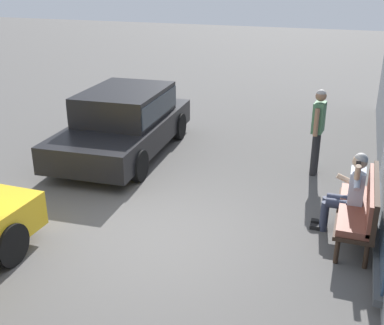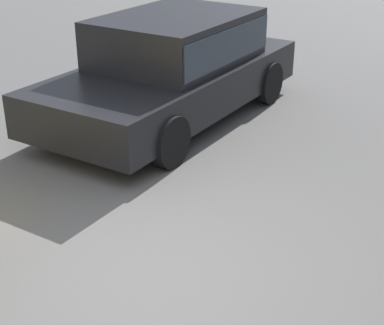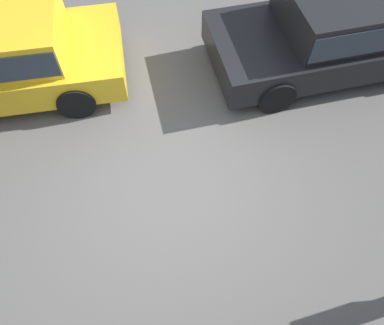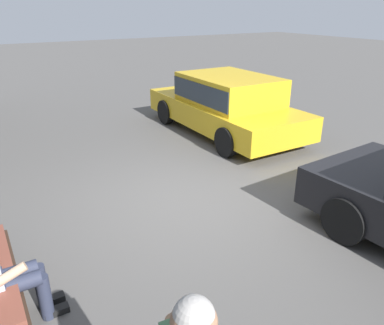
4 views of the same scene
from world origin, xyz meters
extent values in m
plane|color=#565451|center=(0.00, 0.00, 0.00)|extent=(60.00, 60.00, 0.00)
cylinder|color=#332319|center=(-0.27, 2.61, 0.19)|extent=(0.07, 0.07, 0.39)
cylinder|color=#2D3347|center=(-1.14, 2.57, 0.50)|extent=(0.15, 0.42, 0.15)
cylinder|color=#2D3347|center=(-1.14, 2.36, 0.25)|extent=(0.12, 0.12, 0.50)
cube|color=black|center=(-1.14, 2.28, 0.04)|extent=(0.10, 0.24, 0.07)
cylinder|color=#2D3347|center=(-1.32, 2.57, 0.50)|extent=(0.15, 0.42, 0.15)
cylinder|color=#2D3347|center=(-1.32, 2.36, 0.25)|extent=(0.12, 0.12, 0.50)
cube|color=black|center=(-1.32, 2.28, 0.04)|extent=(0.10, 0.24, 0.07)
cylinder|color=tan|center=(-1.52, 2.60, 0.77)|extent=(0.08, 0.27, 0.17)
cylinder|color=black|center=(-1.96, -1.22, 0.31)|extent=(0.63, 0.22, 0.62)
cube|color=gold|center=(2.60, -2.58, 0.50)|extent=(4.36, 1.88, 0.53)
cube|color=gold|center=(2.42, -2.58, 1.08)|extent=(2.27, 1.65, 0.62)
cube|color=#28333D|center=(2.42, -2.58, 1.08)|extent=(2.22, 1.69, 0.44)
cylinder|color=black|center=(3.95, -1.70, 0.31)|extent=(0.62, 0.18, 0.62)
cylinder|color=black|center=(3.94, -3.47, 0.31)|extent=(0.62, 0.18, 0.62)
cylinder|color=black|center=(1.26, -1.68, 0.31)|extent=(0.62, 0.18, 0.62)
cylinder|color=black|center=(1.24, -3.46, 0.31)|extent=(0.62, 0.18, 0.62)
sphere|color=#A37556|center=(-3.45, 1.97, 1.60)|extent=(0.21, 0.21, 0.21)
sphere|color=#B7B2AD|center=(-3.45, 1.97, 1.64)|extent=(0.19, 0.19, 0.19)
camera|label=1|loc=(5.86, 2.60, 3.84)|focal=45.00mm
camera|label=2|loc=(2.95, 2.60, 2.98)|focal=55.00mm
camera|label=3|loc=(0.12, 2.60, 4.92)|focal=35.00mm
camera|label=4|loc=(-4.49, 2.60, 2.86)|focal=35.00mm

